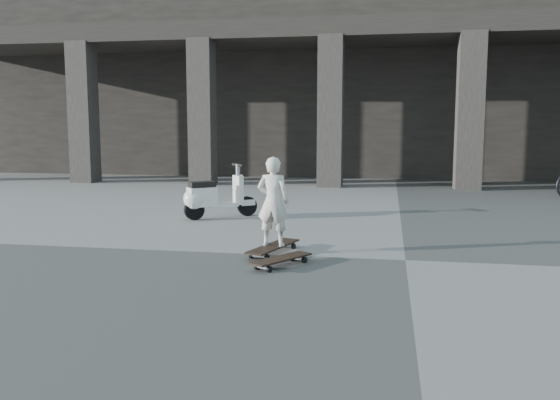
% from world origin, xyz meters
% --- Properties ---
extents(ground, '(90.00, 90.00, 0.00)m').
position_xyz_m(ground, '(0.00, 0.00, 0.00)').
color(ground, '#444442').
rests_on(ground, ground).
extents(colonnade, '(28.00, 8.82, 6.00)m').
position_xyz_m(colonnade, '(-0.00, 13.77, 3.03)').
color(colonnade, black).
rests_on(colonnade, ground).
extents(longboard, '(0.56, 1.11, 0.11)m').
position_xyz_m(longboard, '(-1.71, 0.08, 0.09)').
color(longboard, black).
rests_on(longboard, ground).
extents(skateboard_spare, '(0.67, 0.87, 0.11)m').
position_xyz_m(skateboard_spare, '(-1.48, -0.59, 0.08)').
color(skateboard_spare, black).
rests_on(skateboard_spare, ground).
extents(child, '(0.45, 0.32, 1.17)m').
position_xyz_m(child, '(-1.71, 0.08, 0.69)').
color(child, silver).
rests_on(child, longboard).
extents(scooter, '(1.18, 0.97, 0.98)m').
position_xyz_m(scooter, '(-3.40, 2.68, 0.39)').
color(scooter, black).
rests_on(scooter, ground).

